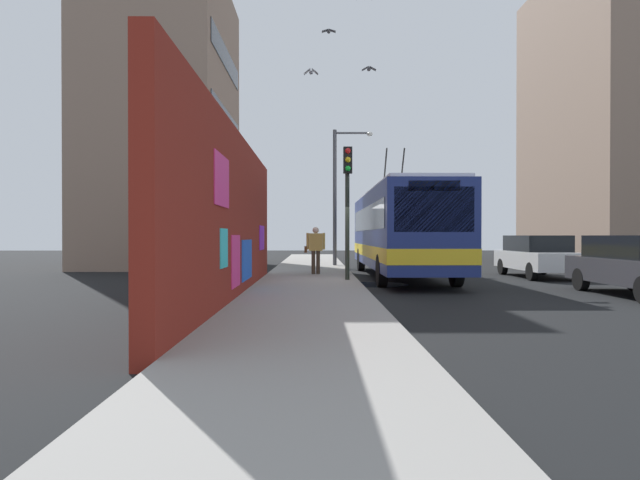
% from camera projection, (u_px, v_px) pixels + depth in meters
% --- Properties ---
extents(ground_plane, '(80.00, 80.00, 0.00)m').
position_uv_depth(ground_plane, '(359.00, 285.00, 17.16)').
color(ground_plane, black).
extents(sidewalk_slab, '(48.00, 3.20, 0.15)m').
position_uv_depth(sidewalk_slab, '(309.00, 283.00, 17.15)').
color(sidewalk_slab, gray).
rests_on(sidewalk_slab, ground_plane).
extents(graffiti_wall, '(14.19, 0.32, 4.06)m').
position_uv_depth(graffiti_wall, '(235.00, 217.00, 13.22)').
color(graffiti_wall, maroon).
rests_on(graffiti_wall, ground_plane).
extents(building_far_left, '(9.71, 6.32, 14.78)m').
position_uv_depth(building_far_left, '(166.00, 124.00, 28.19)').
color(building_far_left, gray).
rests_on(building_far_left, ground_plane).
extents(building_far_right, '(12.72, 7.15, 18.07)m').
position_uv_depth(building_far_right, '(611.00, 115.00, 33.53)').
color(building_far_right, gray).
rests_on(building_far_right, ground_plane).
extents(city_bus, '(11.84, 2.57, 5.06)m').
position_uv_depth(city_bus, '(400.00, 229.00, 20.35)').
color(city_bus, navy).
rests_on(city_bus, ground_plane).
extents(parked_car_dark_gray, '(4.61, 1.77, 1.58)m').
position_uv_depth(parked_car_dark_gray, '(639.00, 264.00, 13.99)').
color(parked_car_dark_gray, '#38383D').
rests_on(parked_car_dark_gray, ground_plane).
extents(parked_car_white, '(4.49, 1.83, 1.58)m').
position_uv_depth(parked_car_white, '(537.00, 255.00, 20.41)').
color(parked_car_white, white).
rests_on(parked_car_white, ground_plane).
extents(pedestrian_midblock, '(0.23, 0.77, 1.74)m').
position_uv_depth(pedestrian_midblock, '(315.00, 246.00, 20.03)').
color(pedestrian_midblock, '#3F3326').
rests_on(pedestrian_midblock, sidewalk_slab).
extents(traffic_light, '(0.49, 0.28, 4.28)m').
position_uv_depth(traffic_light, '(348.00, 190.00, 17.35)').
color(traffic_light, '#2D382D').
rests_on(traffic_light, sidewalk_slab).
extents(street_lamp, '(0.44, 1.91, 6.52)m').
position_uv_depth(street_lamp, '(339.00, 187.00, 26.04)').
color(street_lamp, '#4C4C51').
rests_on(street_lamp, sidewalk_slab).
extents(flying_pigeons, '(4.24, 2.70, 2.46)m').
position_uv_depth(flying_pigeons, '(343.00, 43.00, 19.64)').
color(flying_pigeons, '#47474C').
extents(curbside_puddle, '(2.01, 2.01, 0.00)m').
position_uv_depth(curbside_puddle, '(377.00, 285.00, 17.36)').
color(curbside_puddle, black).
rests_on(curbside_puddle, ground_plane).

